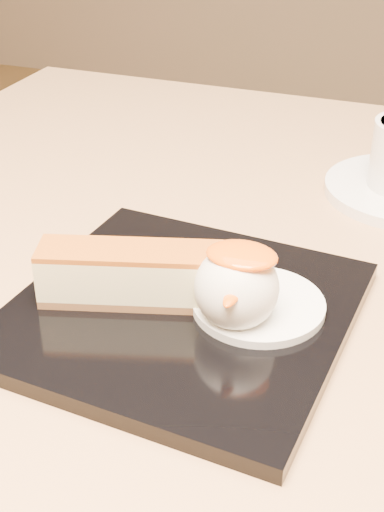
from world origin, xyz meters
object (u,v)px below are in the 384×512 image
at_px(table, 221,397).
at_px(ice_cream_scoop, 237,288).
at_px(cheesecake, 131,274).
at_px(dessert_plate, 182,312).

relative_size(table, ice_cream_scoop, 14.55).
bearing_deg(cheesecake, ice_cream_scoop, -16.89).
xyz_separation_m(table, dessert_plate, (0.00, -0.10, 0.16)).
distance_m(table, dessert_plate, 0.19).
bearing_deg(ice_cream_scoop, dessert_plate, 172.87).
xyz_separation_m(dessert_plate, cheesecake, (-0.04, -0.00, 0.03)).
xyz_separation_m(cheesecake, ice_cream_scoop, (0.08, -0.00, 0.01)).
xyz_separation_m(dessert_plate, ice_cream_scoop, (0.04, -0.01, 0.03)).
relative_size(dessert_plate, ice_cream_scoop, 4.00).
bearing_deg(cheesecake, table, 55.16).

